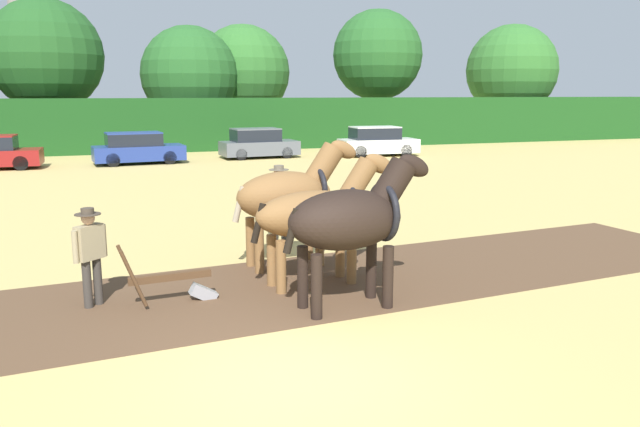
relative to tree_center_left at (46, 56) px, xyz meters
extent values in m
plane|color=tan|center=(5.13, -34.75, -5.60)|extent=(240.00, 240.00, 0.00)
cube|color=brown|center=(2.56, -31.62, -5.60)|extent=(26.15, 6.04, 0.01)
cube|color=#194719|center=(5.13, -3.97, -4.05)|extent=(72.78, 1.40, 3.11)
cylinder|color=#423323|center=(0.00, 0.00, -3.72)|extent=(0.44, 0.44, 3.77)
sphere|color=#1E4C1E|center=(0.00, 0.00, 0.01)|extent=(6.71, 6.71, 6.71)
cylinder|color=brown|center=(8.54, 0.64, -4.18)|extent=(0.44, 0.44, 2.85)
sphere|color=#235623|center=(8.54, 0.64, -1.02)|extent=(6.30, 6.30, 6.30)
cylinder|color=#423323|center=(12.58, 2.76, -4.07)|extent=(0.44, 0.44, 3.06)
sphere|color=#2D6628|center=(12.58, 2.76, -0.74)|extent=(6.55, 6.55, 6.55)
cylinder|color=#4C3823|center=(21.81, 0.27, -3.45)|extent=(0.44, 0.44, 4.30)
sphere|color=#235623|center=(21.81, 0.27, 0.45)|extent=(6.37, 6.37, 6.37)
cylinder|color=brown|center=(34.00, 1.40, -4.00)|extent=(0.44, 0.44, 3.20)
sphere|color=#2D6628|center=(34.00, 1.40, -0.44)|extent=(7.14, 7.14, 7.14)
cylinder|color=gray|center=(-4.52, 30.83, -1.40)|extent=(2.62, 2.62, 8.41)
ellipsoid|color=black|center=(6.55, -32.64, -4.14)|extent=(2.01, 1.18, 0.97)
cylinder|color=black|center=(7.15, -32.31, -5.09)|extent=(0.18, 0.18, 1.03)
cylinder|color=black|center=(7.20, -32.86, -5.09)|extent=(0.18, 0.18, 1.03)
cylinder|color=black|center=(5.90, -32.42, -5.09)|extent=(0.18, 0.18, 1.03)
cylinder|color=black|center=(5.95, -32.97, -5.09)|extent=(0.18, 0.18, 1.03)
cylinder|color=black|center=(7.37, -32.57, -3.64)|extent=(0.87, 0.53, 0.92)
ellipsoid|color=black|center=(7.78, -32.53, -3.35)|extent=(0.70, 0.32, 0.54)
cube|color=black|center=(7.55, -32.55, -3.43)|extent=(0.42, 0.12, 0.56)
cylinder|color=black|center=(5.64, -32.72, -4.25)|extent=(0.31, 0.15, 0.71)
torus|color=black|center=(7.23, -32.58, -4.07)|extent=(0.19, 0.98, 0.97)
ellipsoid|color=brown|center=(6.43, -31.28, -4.29)|extent=(2.17, 1.06, 0.83)
cylinder|color=brown|center=(7.10, -30.98, -5.13)|extent=(0.18, 0.18, 0.94)
cylinder|color=brown|center=(7.14, -31.46, -5.13)|extent=(0.18, 0.18, 0.94)
cylinder|color=brown|center=(5.73, -31.10, -5.13)|extent=(0.18, 0.18, 0.94)
cylinder|color=brown|center=(5.77, -31.58, -5.13)|extent=(0.18, 0.18, 0.94)
cylinder|color=brown|center=(7.33, -31.20, -3.78)|extent=(0.86, 0.46, 0.94)
ellipsoid|color=brown|center=(7.78, -31.16, -3.46)|extent=(0.70, 0.32, 0.54)
cube|color=black|center=(7.53, -31.19, -3.60)|extent=(0.46, 0.12, 0.61)
cylinder|color=black|center=(5.44, -31.37, -4.38)|extent=(0.31, 0.15, 0.71)
torus|color=black|center=(7.17, -31.22, -4.23)|extent=(0.18, 0.86, 0.85)
ellipsoid|color=brown|center=(6.32, -29.93, -4.17)|extent=(2.04, 1.19, 0.97)
cylinder|color=brown|center=(6.93, -29.59, -5.11)|extent=(0.18, 0.18, 1.00)
cylinder|color=brown|center=(6.97, -30.15, -5.11)|extent=(0.18, 0.18, 1.00)
cylinder|color=brown|center=(5.66, -29.70, -5.11)|extent=(0.18, 0.18, 1.00)
cylinder|color=brown|center=(5.71, -30.26, -5.11)|extent=(0.18, 0.18, 1.00)
cylinder|color=brown|center=(7.15, -29.85, -3.63)|extent=(0.92, 0.54, 0.99)
ellipsoid|color=brown|center=(7.60, -29.81, -3.31)|extent=(0.70, 0.32, 0.54)
cube|color=gray|center=(7.35, -29.83, -3.43)|extent=(0.46, 0.12, 0.61)
cylinder|color=gray|center=(5.39, -30.01, -4.28)|extent=(0.31, 0.15, 0.71)
torus|color=black|center=(7.00, -29.87, -4.10)|extent=(0.19, 0.98, 0.98)
cube|color=#4C331E|center=(3.90, -31.50, -5.15)|extent=(1.35, 0.22, 0.12)
cube|color=#939399|center=(4.44, -31.46, -5.50)|extent=(0.50, 0.24, 0.39)
cylinder|color=#4C331E|center=(3.28, -31.36, -5.05)|extent=(0.40, 0.09, 0.96)
cylinder|color=#4C331E|center=(3.32, -31.76, -5.05)|extent=(0.40, 0.09, 0.96)
cylinder|color=#38332D|center=(2.77, -31.16, -5.21)|extent=(0.14, 0.14, 0.79)
cylinder|color=#38332D|center=(2.61, -31.29, -5.21)|extent=(0.14, 0.14, 0.79)
cube|color=tan|center=(2.69, -31.22, -4.53)|extent=(0.48, 0.45, 0.56)
sphere|color=tan|center=(2.69, -31.22, -4.14)|extent=(0.21, 0.21, 0.21)
cylinder|color=tan|center=(2.90, -31.05, -4.55)|extent=(0.09, 0.09, 0.53)
cylinder|color=tan|center=(2.48, -31.40, -4.55)|extent=(0.09, 0.09, 0.53)
cylinder|color=#42382D|center=(2.69, -31.22, -4.07)|extent=(0.41, 0.41, 0.02)
cylinder|color=#42382D|center=(2.69, -31.22, -4.02)|extent=(0.20, 0.20, 0.10)
cylinder|color=#38332D|center=(6.65, -27.89, -5.16)|extent=(0.14, 0.14, 0.88)
cylinder|color=#38332D|center=(6.83, -28.04, -5.16)|extent=(0.14, 0.14, 0.88)
cube|color=silver|center=(6.74, -27.97, -4.41)|extent=(0.53, 0.48, 0.63)
sphere|color=tan|center=(6.74, -27.97, -3.97)|extent=(0.24, 0.24, 0.24)
cylinder|color=silver|center=(6.50, -27.78, -4.43)|extent=(0.09, 0.09, 0.59)
cylinder|color=silver|center=(6.97, -28.16, -4.43)|extent=(0.09, 0.09, 0.59)
cylinder|color=#665B4C|center=(6.74, -27.97, -3.90)|extent=(0.45, 0.45, 0.02)
cylinder|color=#665B4C|center=(6.74, -27.97, -3.85)|extent=(0.23, 0.23, 0.10)
cylinder|color=black|center=(-0.55, -9.37, -5.28)|extent=(0.66, 0.24, 0.65)
cylinder|color=black|center=(-0.60, -10.98, -5.28)|extent=(0.66, 0.24, 0.65)
cube|color=navy|center=(4.57, -9.99, -5.07)|extent=(4.42, 2.20, 0.71)
cube|color=black|center=(4.36, -10.01, -4.42)|extent=(2.71, 1.86, 0.59)
cube|color=navy|center=(4.36, -10.01, -4.09)|extent=(2.71, 1.86, 0.06)
cylinder|color=black|center=(5.81, -9.08, -5.28)|extent=(0.66, 0.28, 0.65)
cylinder|color=black|center=(5.96, -10.65, -5.28)|extent=(0.66, 0.28, 0.65)
cylinder|color=black|center=(3.17, -9.34, -5.28)|extent=(0.66, 0.28, 0.65)
cylinder|color=black|center=(3.33, -10.91, -5.28)|extent=(0.66, 0.28, 0.65)
cube|color=#565B66|center=(10.81, -9.13, -5.07)|extent=(4.14, 2.11, 0.73)
cube|color=black|center=(10.61, -9.14, -4.40)|extent=(2.52, 1.82, 0.62)
cube|color=#565B66|center=(10.61, -9.14, -4.06)|extent=(2.52, 1.82, 0.06)
cylinder|color=black|center=(12.00, -8.24, -5.30)|extent=(0.62, 0.26, 0.60)
cylinder|color=black|center=(12.11, -9.85, -5.30)|extent=(0.62, 0.26, 0.60)
cylinder|color=black|center=(9.51, -8.41, -5.30)|extent=(0.62, 0.26, 0.60)
cylinder|color=black|center=(9.62, -10.02, -5.30)|extent=(0.62, 0.26, 0.60)
cube|color=silver|center=(17.24, -10.22, -5.05)|extent=(4.34, 2.01, 0.74)
cube|color=black|center=(17.03, -10.21, -4.37)|extent=(2.63, 1.74, 0.62)
cube|color=silver|center=(17.03, -10.21, -4.02)|extent=(2.63, 1.74, 0.06)
cylinder|color=black|center=(18.60, -9.52, -5.27)|extent=(0.67, 0.26, 0.66)
cylinder|color=black|center=(18.51, -11.08, -5.27)|extent=(0.67, 0.26, 0.66)
cylinder|color=black|center=(15.97, -9.37, -5.27)|extent=(0.67, 0.26, 0.66)
cylinder|color=black|center=(15.89, -10.93, -5.27)|extent=(0.67, 0.26, 0.66)
camera|label=1|loc=(3.02, -41.64, -2.16)|focal=35.00mm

